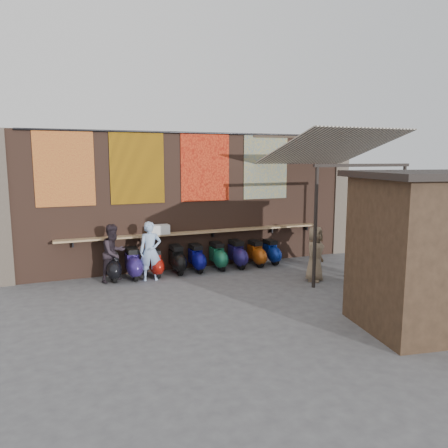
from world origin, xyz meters
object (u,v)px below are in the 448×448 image
object	(u,v)px
scooter_stool_2	(155,263)
shopper_navy	(365,247)
scooter_stool_3	(177,260)
scooter_stool_5	(218,256)
diner_right	(114,253)
scooter_stool_0	(113,266)
diner_left	(150,251)
scooter_stool_4	(197,258)
market_stall	(435,254)
scooter_stool_1	(133,264)
scooter_stool_7	(256,254)
scooter_stool_6	(237,254)
shopper_grey	(398,250)
shelf_box	(158,230)
shopper_tan	(315,254)
scooter_stool_8	(271,252)

from	to	relation	value
scooter_stool_2	shopper_navy	bearing A→B (deg)	-25.55
scooter_stool_3	scooter_stool_2	bearing A→B (deg)	-174.86
scooter_stool_5	diner_right	xyz separation A→B (m)	(-3.04, -0.17, 0.38)
scooter_stool_0	diner_left	xyz separation A→B (m)	(0.95, -0.36, 0.41)
scooter_stool_4	market_stall	xyz separation A→B (m)	(2.86, -5.74, 1.06)
shopper_navy	market_stall	xyz separation A→B (m)	(-1.07, -3.22, 0.57)
diner_right	scooter_stool_3	bearing A→B (deg)	-29.63
diner_left	shopper_navy	distance (m)	5.77
scooter_stool_1	scooter_stool_7	size ratio (longest dim) A/B	1.10
scooter_stool_1	scooter_stool_5	world-z (taller)	scooter_stool_1
scooter_stool_6	market_stall	bearing A→B (deg)	-74.47
scooter_stool_6	shopper_grey	world-z (taller)	shopper_grey
shopper_grey	scooter_stool_1	bearing A→B (deg)	-11.42
scooter_stool_6	scooter_stool_4	bearing A→B (deg)	177.98
shopper_grey	shelf_box	bearing A→B (deg)	-17.22
shelf_box	scooter_stool_2	xyz separation A→B (m)	(-0.19, -0.32, -0.89)
scooter_stool_6	diner_left	bearing A→B (deg)	-172.57
shelf_box	scooter_stool_4	xyz separation A→B (m)	(1.04, -0.26, -0.87)
shopper_navy	diner_right	bearing A→B (deg)	-33.27
shopper_tan	market_stall	world-z (taller)	market_stall
shopper_grey	shopper_tan	bearing A→B (deg)	-13.81
scooter_stool_3	scooter_stool_8	distance (m)	3.04
scooter_stool_4	scooter_stool_3	bearing A→B (deg)	179.77
scooter_stool_2	shopper_tan	world-z (taller)	shopper_tan
scooter_stool_4	shopper_grey	world-z (taller)	shopper_grey
shopper_grey	scooter_stool_2	bearing A→B (deg)	-13.95
scooter_stool_0	diner_left	distance (m)	1.10
scooter_stool_4	scooter_stool_5	world-z (taller)	scooter_stool_5
scooter_stool_2	market_stall	world-z (taller)	market_stall
scooter_stool_1	shopper_navy	distance (m)	6.29
scooter_stool_1	scooter_stool_5	bearing A→B (deg)	2.01
scooter_stool_1	shopper_navy	world-z (taller)	shopper_navy
scooter_stool_6	scooter_stool_1	bearing A→B (deg)	-179.39
scooter_stool_7	shopper_grey	bearing A→B (deg)	-49.85
scooter_stool_1	diner_left	world-z (taller)	diner_left
scooter_stool_7	shopper_navy	bearing A→B (deg)	-50.60
scooter_stool_1	diner_right	size ratio (longest dim) A/B	0.57
scooter_stool_2	scooter_stool_8	xyz separation A→B (m)	(3.69, 0.06, -0.00)
scooter_stool_4	diner_right	distance (m)	2.40
scooter_stool_1	shopper_tan	xyz separation A→B (m)	(4.46, -2.05, 0.32)
scooter_stool_8	shopper_tan	world-z (taller)	shopper_tan
scooter_stool_5	diner_left	bearing A→B (deg)	-169.02
diner_right	shopper_navy	size ratio (longest dim) A/B	0.88
scooter_stool_3	scooter_stool_7	size ratio (longest dim) A/B	1.05
diner_right	shopper_tan	bearing A→B (deg)	-56.45
market_stall	scooter_stool_1	bearing A→B (deg)	139.34
scooter_stool_4	scooter_stool_8	world-z (taller)	scooter_stool_4
scooter_stool_8	shopper_navy	xyz separation A→B (m)	(1.47, -2.53, 0.51)
diner_right	shopper_navy	bearing A→B (deg)	-55.49
scooter_stool_2	diner_right	bearing A→B (deg)	-174.61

